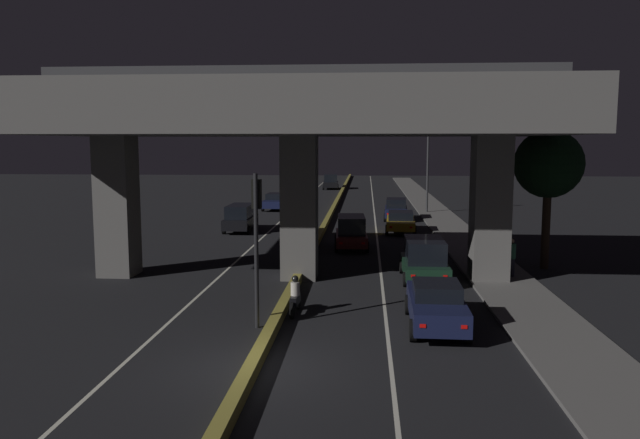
% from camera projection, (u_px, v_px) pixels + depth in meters
% --- Properties ---
extents(ground_plane, '(200.00, 200.00, 0.00)m').
position_uv_depth(ground_plane, '(255.00, 368.00, 16.77)').
color(ground_plane, black).
extents(lane_line_left_inner, '(0.12, 126.00, 0.00)m').
position_uv_depth(lane_line_left_inner, '(286.00, 216.00, 51.68)').
color(lane_line_left_inner, beige).
rests_on(lane_line_left_inner, ground_plane).
extents(lane_line_right_inner, '(0.12, 126.00, 0.00)m').
position_uv_depth(lane_line_right_inner, '(375.00, 217.00, 51.14)').
color(lane_line_right_inner, beige).
rests_on(lane_line_right_inner, ground_plane).
extents(median_divider, '(0.36, 126.00, 0.36)m').
position_uv_depth(median_divider, '(330.00, 214.00, 51.39)').
color(median_divider, olive).
rests_on(median_divider, ground_plane).
extents(sidewalk_right, '(2.91, 126.00, 0.12)m').
position_uv_depth(sidewalk_right, '(451.00, 228.00, 43.82)').
color(sidewalk_right, '#5B5956').
rests_on(sidewalk_right, ground_plane).
extents(elevated_overpass, '(22.89, 10.31, 9.35)m').
position_uv_depth(elevated_overpass, '(299.00, 119.00, 27.14)').
color(elevated_overpass, '#5B5956').
rests_on(elevated_overpass, ground_plane).
extents(traffic_light_left_of_median, '(0.30, 0.49, 5.06)m').
position_uv_depth(traffic_light_left_of_median, '(257.00, 223.00, 20.11)').
color(traffic_light_left_of_median, black).
rests_on(traffic_light_left_of_median, ground_plane).
extents(street_lamp, '(2.83, 0.32, 7.12)m').
position_uv_depth(street_lamp, '(422.00, 163.00, 53.23)').
color(street_lamp, '#2D2D30').
rests_on(street_lamp, ground_plane).
extents(car_dark_blue_lead, '(1.92, 4.69, 1.53)m').
position_uv_depth(car_dark_blue_lead, '(436.00, 304.00, 20.34)').
color(car_dark_blue_lead, '#141938').
rests_on(car_dark_blue_lead, ground_plane).
extents(car_dark_green_second, '(2.03, 4.18, 1.82)m').
position_uv_depth(car_dark_green_second, '(424.00, 258.00, 27.48)').
color(car_dark_green_second, black).
rests_on(car_dark_green_second, ground_plane).
extents(car_dark_red_third, '(2.05, 4.18, 1.87)m').
position_uv_depth(car_dark_red_third, '(351.00, 232.00, 35.63)').
color(car_dark_red_third, '#591414').
rests_on(car_dark_red_third, ground_plane).
extents(car_taxi_yellow_fourth, '(2.16, 4.86, 1.43)m').
position_uv_depth(car_taxi_yellow_fourth, '(401.00, 221.00, 42.20)').
color(car_taxi_yellow_fourth, gold).
rests_on(car_taxi_yellow_fourth, ground_plane).
extents(car_dark_blue_fifth, '(2.01, 4.26, 1.68)m').
position_uv_depth(car_dark_blue_fifth, '(396.00, 209.00, 48.97)').
color(car_dark_blue_fifth, '#141938').
rests_on(car_dark_blue_fifth, ground_plane).
extents(car_black_lead_oncoming, '(1.89, 4.57, 1.83)m').
position_uv_depth(car_black_lead_oncoming, '(240.00, 217.00, 42.64)').
color(car_black_lead_oncoming, black).
rests_on(car_black_lead_oncoming, ground_plane).
extents(car_dark_blue_second_oncoming, '(2.17, 4.86, 1.47)m').
position_uv_depth(car_dark_blue_second_oncoming, '(276.00, 201.00, 56.50)').
color(car_dark_blue_second_oncoming, '#141938').
rests_on(car_dark_blue_second_oncoming, ground_plane).
extents(car_grey_third_oncoming, '(2.07, 4.79, 1.41)m').
position_uv_depth(car_grey_third_oncoming, '(292.00, 190.00, 70.27)').
color(car_grey_third_oncoming, '#515459').
rests_on(car_grey_third_oncoming, ground_plane).
extents(car_black_fourth_oncoming, '(2.20, 4.02, 1.97)m').
position_uv_depth(car_black_fourth_oncoming, '(331.00, 181.00, 81.41)').
color(car_black_fourth_oncoming, black).
rests_on(car_black_fourth_oncoming, ground_plane).
extents(motorcycle_black_filtering_near, '(0.34, 1.84, 1.38)m').
position_uv_depth(motorcycle_black_filtering_near, '(295.00, 298.00, 22.01)').
color(motorcycle_black_filtering_near, black).
rests_on(motorcycle_black_filtering_near, ground_plane).
extents(pedestrian_on_sidewalk, '(0.38, 0.38, 1.68)m').
position_uv_depth(pedestrian_on_sidewalk, '(511.00, 258.00, 27.66)').
color(pedestrian_on_sidewalk, black).
rests_on(pedestrian_on_sidewalk, sidewalk_right).
extents(roadside_tree_kerbside_near, '(3.24, 3.24, 6.66)m').
position_uv_depth(roadside_tree_kerbside_near, '(549.00, 165.00, 29.43)').
color(roadside_tree_kerbside_near, '#2D2116').
rests_on(roadside_tree_kerbside_near, ground_plane).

